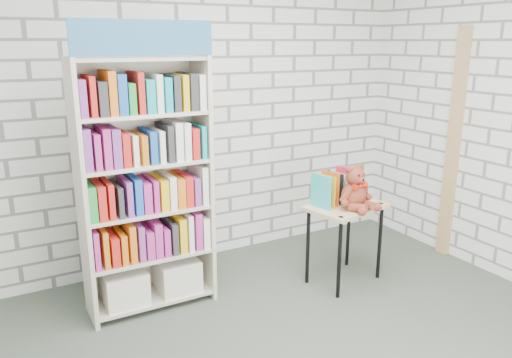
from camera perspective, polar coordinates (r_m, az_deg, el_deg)
room_shell at (r=2.58m, az=7.16°, el=11.33°), size 4.52×4.02×2.81m
bookshelf at (r=3.71m, az=-12.53°, el=-0.66°), size 0.94×0.36×2.10m
display_table at (r=4.18m, az=10.20°, el=-4.18°), size 0.70×0.55×0.67m
table_books at (r=4.18m, az=9.27°, el=-0.94°), size 0.47×0.28×0.26m
teddy_bear at (r=4.05m, az=11.35°, el=-1.39°), size 0.33×0.31×0.36m
door_trim at (r=4.90m, az=21.62°, el=3.58°), size 0.05×0.12×2.10m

